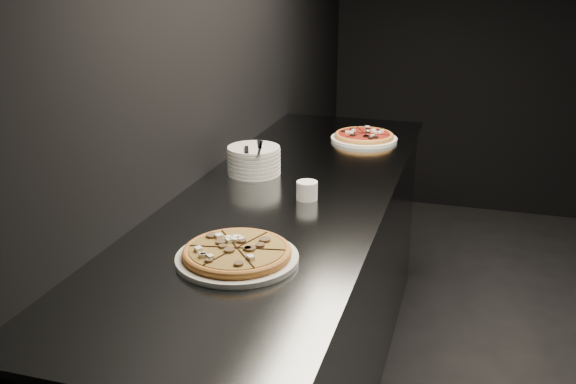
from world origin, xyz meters
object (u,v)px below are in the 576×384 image
(pizza_mushroom, at_px, (237,254))
(plate_stack, at_px, (254,160))
(counter, at_px, (289,301))
(pizza_tomato, at_px, (364,136))
(cutlery, at_px, (254,147))
(ramekin, at_px, (307,190))

(pizza_mushroom, distance_m, plate_stack, 0.79)
(counter, distance_m, pizza_mushroom, 0.77)
(counter, height_order, pizza_mushroom, pizza_mushroom)
(pizza_mushroom, relative_size, pizza_tomato, 1.15)
(counter, relative_size, cutlery, 11.07)
(counter, xyz_separation_m, pizza_mushroom, (0.03, -0.60, 0.48))
(pizza_tomato, height_order, cutlery, cutlery)
(ramekin, bearing_deg, pizza_mushroom, -96.27)
(counter, distance_m, pizza_tomato, 0.92)
(counter, relative_size, pizza_mushroom, 6.85)
(pizza_mushroom, height_order, cutlery, cutlery)
(pizza_mushroom, height_order, ramekin, ramekin)
(pizza_mushroom, bearing_deg, cutlery, 105.77)
(counter, xyz_separation_m, pizza_tomato, (0.14, 0.78, 0.48))
(counter, xyz_separation_m, cutlery, (-0.18, 0.14, 0.57))
(cutlery, height_order, ramekin, cutlery)
(ramekin, bearing_deg, pizza_tomato, 86.49)
(counter, relative_size, ramekin, 32.63)
(counter, distance_m, plate_stack, 0.57)
(pizza_mushroom, distance_m, cutlery, 0.78)
(counter, distance_m, cutlery, 0.62)
(pizza_tomato, relative_size, cutlery, 1.41)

